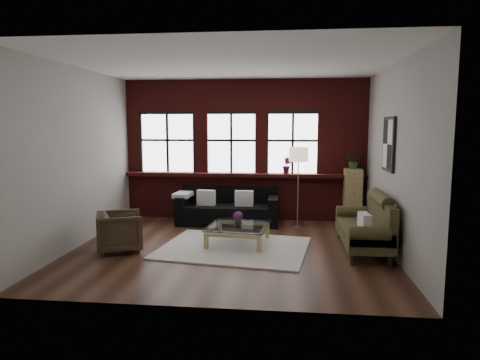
# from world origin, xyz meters

# --- Properties ---
(floor) EXTENTS (5.50, 5.50, 0.00)m
(floor) POSITION_xyz_m (0.00, 0.00, 0.00)
(floor) COLOR #391F15
(floor) RESTS_ON ground
(ceiling) EXTENTS (5.50, 5.50, 0.00)m
(ceiling) POSITION_xyz_m (0.00, 0.00, 3.20)
(ceiling) COLOR white
(ceiling) RESTS_ON ground
(wall_back) EXTENTS (5.50, 0.00, 5.50)m
(wall_back) POSITION_xyz_m (0.00, 2.50, 1.60)
(wall_back) COLOR #A4A098
(wall_back) RESTS_ON ground
(wall_front) EXTENTS (5.50, 0.00, 5.50)m
(wall_front) POSITION_xyz_m (0.00, -2.50, 1.60)
(wall_front) COLOR #A4A098
(wall_front) RESTS_ON ground
(wall_left) EXTENTS (0.00, 5.00, 5.00)m
(wall_left) POSITION_xyz_m (-2.75, 0.00, 1.60)
(wall_left) COLOR #A4A098
(wall_left) RESTS_ON ground
(wall_right) EXTENTS (0.00, 5.00, 5.00)m
(wall_right) POSITION_xyz_m (2.75, 0.00, 1.60)
(wall_right) COLOR #A4A098
(wall_right) RESTS_ON ground
(brick_backwall) EXTENTS (5.50, 0.12, 3.20)m
(brick_backwall) POSITION_xyz_m (0.00, 2.44, 1.60)
(brick_backwall) COLOR #591615
(brick_backwall) RESTS_ON floor
(sill_ledge) EXTENTS (5.50, 0.30, 0.08)m
(sill_ledge) POSITION_xyz_m (0.00, 2.35, 1.04)
(sill_ledge) COLOR #591615
(sill_ledge) RESTS_ON brick_backwall
(window_left) EXTENTS (1.38, 0.10, 1.50)m
(window_left) POSITION_xyz_m (-1.80, 2.45, 1.75)
(window_left) COLOR black
(window_left) RESTS_ON brick_backwall
(window_mid) EXTENTS (1.38, 0.10, 1.50)m
(window_mid) POSITION_xyz_m (-0.30, 2.45, 1.75)
(window_mid) COLOR black
(window_mid) RESTS_ON brick_backwall
(window_right) EXTENTS (1.38, 0.10, 1.50)m
(window_right) POSITION_xyz_m (1.10, 2.45, 1.75)
(window_right) COLOR black
(window_right) RESTS_ON brick_backwall
(wall_poster) EXTENTS (0.05, 0.74, 0.94)m
(wall_poster) POSITION_xyz_m (2.72, 0.30, 1.85)
(wall_poster) COLOR black
(wall_poster) RESTS_ON wall_right
(shag_rug) EXTENTS (2.79, 2.33, 0.03)m
(shag_rug) POSITION_xyz_m (0.06, -0.00, 0.01)
(shag_rug) COLOR beige
(shag_rug) RESTS_ON floor
(dark_sofa) EXTENTS (2.20, 0.89, 0.80)m
(dark_sofa) POSITION_xyz_m (-0.31, 1.90, 0.40)
(dark_sofa) COLOR black
(dark_sofa) RESTS_ON floor
(pillow_a) EXTENTS (0.42, 0.20, 0.34)m
(pillow_a) POSITION_xyz_m (-0.78, 1.80, 0.59)
(pillow_a) COLOR silver
(pillow_a) RESTS_ON dark_sofa
(pillow_b) EXTENTS (0.40, 0.15, 0.34)m
(pillow_b) POSITION_xyz_m (0.06, 1.80, 0.59)
(pillow_b) COLOR silver
(pillow_b) RESTS_ON dark_sofa
(vintage_settee) EXTENTS (0.84, 1.88, 1.00)m
(vintage_settee) POSITION_xyz_m (2.30, 0.11, 0.50)
(vintage_settee) COLOR #3E371C
(vintage_settee) RESTS_ON floor
(pillow_settee) EXTENTS (0.17, 0.39, 0.34)m
(pillow_settee) POSITION_xyz_m (2.22, -0.47, 0.61)
(pillow_settee) COLOR silver
(pillow_settee) RESTS_ON vintage_settee
(armchair) EXTENTS (0.98, 0.97, 0.69)m
(armchair) POSITION_xyz_m (-1.89, -0.35, 0.34)
(armchair) COLOR #372B1B
(armchair) RESTS_ON floor
(coffee_table) EXTENTS (1.16, 1.16, 0.36)m
(coffee_table) POSITION_xyz_m (0.10, 0.27, 0.17)
(coffee_table) COLOR tan
(coffee_table) RESTS_ON shag_rug
(vase) EXTENTS (0.16, 0.16, 0.15)m
(vase) POSITION_xyz_m (0.10, 0.27, 0.42)
(vase) COLOR #B2B2B2
(vase) RESTS_ON coffee_table
(flowers) EXTENTS (0.18, 0.18, 0.18)m
(flowers) POSITION_xyz_m (0.10, 0.27, 0.53)
(flowers) COLOR #62215D
(flowers) RESTS_ON vase
(drawer_chest) EXTENTS (0.38, 0.38, 1.22)m
(drawer_chest) POSITION_xyz_m (2.43, 2.21, 0.61)
(drawer_chest) COLOR tan
(drawer_chest) RESTS_ON floor
(potted_plant_top) EXTENTS (0.38, 0.35, 0.37)m
(potted_plant_top) POSITION_xyz_m (2.43, 2.21, 1.41)
(potted_plant_top) COLOR #2D5923
(potted_plant_top) RESTS_ON drawer_chest
(floor_lamp) EXTENTS (0.40, 0.40, 1.86)m
(floor_lamp) POSITION_xyz_m (1.22, 1.80, 0.93)
(floor_lamp) COLOR #A5A5A8
(floor_lamp) RESTS_ON floor
(sill_plant) EXTENTS (0.26, 0.24, 0.39)m
(sill_plant) POSITION_xyz_m (0.98, 2.32, 1.27)
(sill_plant) COLOR #62215D
(sill_plant) RESTS_ON sill_ledge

